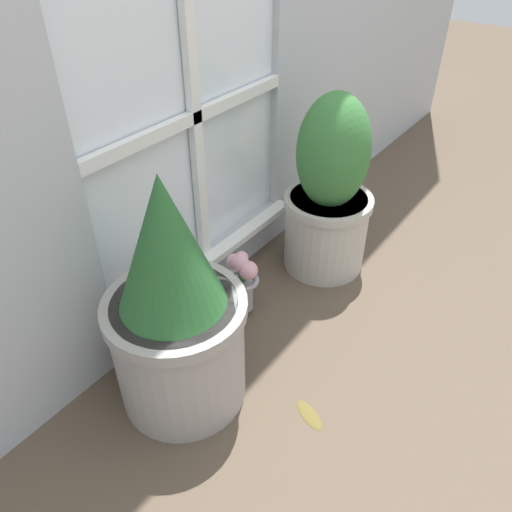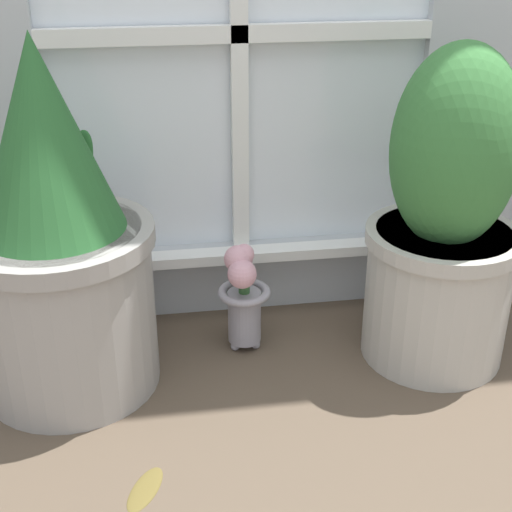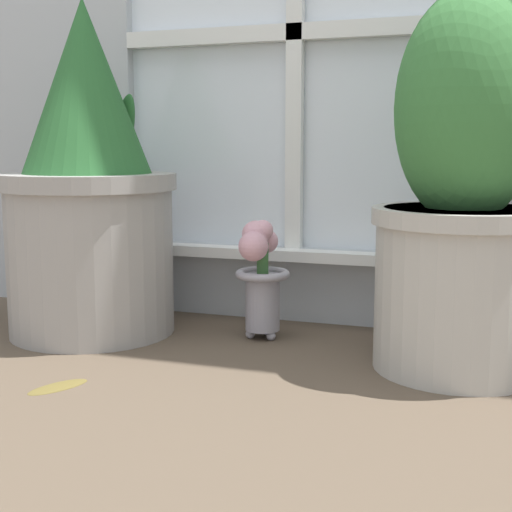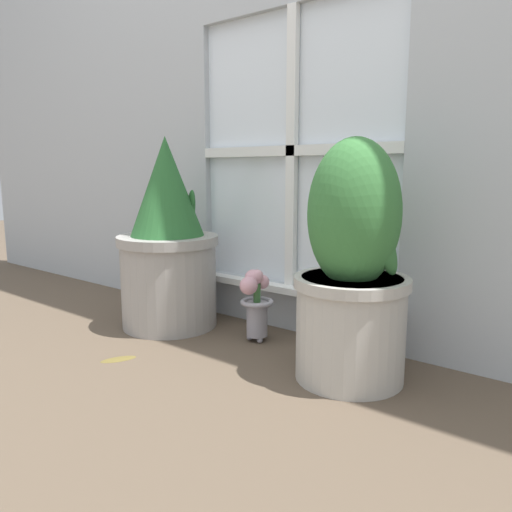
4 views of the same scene
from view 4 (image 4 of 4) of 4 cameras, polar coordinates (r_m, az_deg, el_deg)
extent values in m
plane|color=brown|center=(1.46, -9.66, -13.77)|extent=(10.00, 10.00, 0.00)
cube|color=#B2B7BC|center=(2.83, -19.81, 22.88)|extent=(1.79, 0.05, 2.50)
cube|color=#B2B7BC|center=(1.86, 4.18, -5.73)|extent=(0.82, 0.05, 0.17)
cube|color=white|center=(1.80, 4.64, 11.89)|extent=(0.82, 0.02, 0.96)
cube|color=white|center=(1.78, 4.13, 11.93)|extent=(0.04, 0.02, 0.96)
cube|color=white|center=(1.78, 4.13, 11.93)|extent=(0.82, 0.02, 0.04)
cube|color=white|center=(1.81, 3.40, -3.79)|extent=(0.88, 0.06, 0.02)
cylinder|color=#9E9993|center=(1.90, -9.92, -2.83)|extent=(0.35, 0.35, 0.34)
cylinder|color=#9E9993|center=(1.87, -10.05, 1.80)|extent=(0.37, 0.37, 0.03)
cylinder|color=#38281E|center=(1.87, -10.07, 2.17)|extent=(0.32, 0.32, 0.01)
cone|color=#28602D|center=(1.86, -10.24, 7.83)|extent=(0.27, 0.27, 0.36)
ellipsoid|color=#28602D|center=(1.88, -7.46, 5.18)|extent=(0.12, 0.08, 0.18)
cylinder|color=#B7B2A8|center=(1.43, 10.72, -8.12)|extent=(0.30, 0.30, 0.29)
cylinder|color=#B7B2A8|center=(1.39, 10.89, -2.94)|extent=(0.32, 0.32, 0.03)
cylinder|color=#38281E|center=(1.39, 10.91, -2.55)|extent=(0.28, 0.28, 0.01)
ellipsoid|color=#387538|center=(1.36, 11.14, 4.75)|extent=(0.25, 0.25, 0.41)
ellipsoid|color=#387538|center=(1.33, 14.51, 1.08)|extent=(0.04, 0.19, 0.21)
sphere|color=#99939E|center=(1.77, 0.66, -9.10)|extent=(0.02, 0.02, 0.02)
sphere|color=#99939E|center=(1.75, -0.76, -9.28)|extent=(0.02, 0.02, 0.02)
sphere|color=#99939E|center=(1.72, 0.44, -9.59)|extent=(0.02, 0.02, 0.02)
cylinder|color=#99939E|center=(1.73, 0.11, -7.20)|extent=(0.07, 0.07, 0.12)
torus|color=#99939E|center=(1.71, 0.11, -5.29)|extent=(0.11, 0.11, 0.02)
cylinder|color=#386633|center=(1.70, 0.11, -4.23)|extent=(0.02, 0.02, 0.07)
sphere|color=#DB9EAD|center=(1.69, 0.11, -2.29)|extent=(0.04, 0.04, 0.04)
sphere|color=#DB9EAD|center=(1.72, 0.71, -2.97)|extent=(0.05, 0.05, 0.05)
sphere|color=#DB9EAD|center=(1.70, -0.33, -2.52)|extent=(0.06, 0.06, 0.06)
sphere|color=#DB9EAD|center=(1.67, -0.84, -3.41)|extent=(0.06, 0.06, 0.06)
ellipsoid|color=brown|center=(1.64, -15.35, -11.17)|extent=(0.09, 0.12, 0.01)
camera|label=1|loc=(2.17, -39.56, 23.78)|focal=35.00mm
camera|label=2|loc=(1.25, -55.55, 19.91)|focal=50.00mm
camera|label=3|loc=(0.60, -58.69, -12.44)|focal=50.00mm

